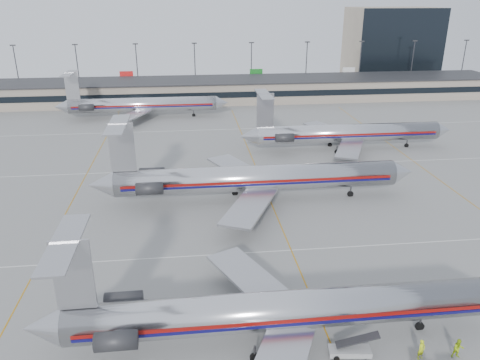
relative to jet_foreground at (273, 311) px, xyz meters
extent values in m
plane|color=gray|center=(5.24, 5.68, -3.34)|extent=(260.00, 260.00, 0.00)
cube|color=silver|center=(5.24, 15.68, -3.33)|extent=(160.00, 0.15, 0.02)
cube|color=gray|center=(5.24, 103.68, -0.34)|extent=(160.00, 16.00, 6.00)
cube|color=black|center=(5.24, 95.58, -0.14)|extent=(160.00, 0.20, 1.60)
cube|color=#2D2D30|center=(5.24, 103.68, 2.76)|extent=(162.00, 17.00, 0.30)
cylinder|color=#38383D|center=(-57.76, 117.68, 4.16)|extent=(0.30, 0.30, 15.00)
cube|color=#2D2D30|center=(-57.76, 117.68, 11.76)|extent=(1.60, 0.40, 0.35)
cylinder|color=#38383D|center=(-39.76, 117.68, 4.16)|extent=(0.30, 0.30, 15.00)
cube|color=#2D2D30|center=(-39.76, 117.68, 11.76)|extent=(1.60, 0.40, 0.35)
cylinder|color=#38383D|center=(-21.76, 117.68, 4.16)|extent=(0.30, 0.30, 15.00)
cube|color=#2D2D30|center=(-21.76, 117.68, 11.76)|extent=(1.60, 0.40, 0.35)
cylinder|color=#38383D|center=(-3.76, 117.68, 4.16)|extent=(0.30, 0.30, 15.00)
cube|color=#2D2D30|center=(-3.76, 117.68, 11.76)|extent=(1.60, 0.40, 0.35)
cylinder|color=#38383D|center=(14.24, 117.68, 4.16)|extent=(0.30, 0.30, 15.00)
cube|color=#2D2D30|center=(14.24, 117.68, 11.76)|extent=(1.60, 0.40, 0.35)
cylinder|color=#38383D|center=(32.24, 117.68, 4.16)|extent=(0.30, 0.30, 15.00)
cube|color=#2D2D30|center=(32.24, 117.68, 11.76)|extent=(1.60, 0.40, 0.35)
cylinder|color=#38383D|center=(50.24, 117.68, 4.16)|extent=(0.30, 0.30, 15.00)
cube|color=#2D2D30|center=(50.24, 117.68, 11.76)|extent=(1.60, 0.40, 0.35)
cylinder|color=#38383D|center=(68.24, 117.68, 4.16)|extent=(0.30, 0.30, 15.00)
cube|color=#2D2D30|center=(68.24, 117.68, 11.76)|extent=(1.60, 0.40, 0.35)
cylinder|color=#38383D|center=(86.24, 117.68, 4.16)|extent=(0.30, 0.30, 15.00)
cube|color=#2D2D30|center=(86.24, 117.68, 11.76)|extent=(1.60, 0.40, 0.35)
cube|color=tan|center=(67.24, 133.68, 9.16)|extent=(30.00, 20.00, 25.00)
cylinder|color=silver|center=(0.93, 0.00, -0.05)|extent=(37.60, 3.48, 3.48)
cone|color=#ACACB0|center=(-19.57, 0.00, -0.05)|extent=(3.38, 3.48, 3.48)
cube|color=maroon|center=(0.93, -1.75, 0.09)|extent=(35.72, 0.05, 0.33)
cube|color=#0D0B4F|center=(0.93, -1.75, -0.29)|extent=(35.72, 0.05, 0.26)
cube|color=#ACACB0|center=(-0.95, 6.58, -0.99)|extent=(8.74, 12.74, 0.30)
cube|color=#ACACB0|center=(-16.46, 0.00, 4.88)|extent=(3.20, 0.24, 6.39)
cube|color=#ACACB0|center=(-16.75, 0.00, 7.89)|extent=(2.26, 9.87, 0.17)
cylinder|color=#2D2D30|center=(-13.17, 2.68, 0.23)|extent=(3.38, 1.60, 1.60)
cylinder|color=#2D2D30|center=(-13.17, -2.68, 0.23)|extent=(3.38, 1.60, 1.60)
cylinder|color=#2D2D30|center=(14.09, 0.00, -2.57)|extent=(0.19, 0.19, 1.55)
cylinder|color=#2D2D30|center=(-1.89, -2.25, -2.57)|extent=(0.19, 0.19, 1.55)
cylinder|color=#2D2D30|center=(-1.89, 2.26, -2.57)|extent=(0.19, 0.19, 1.55)
cylinder|color=black|center=(14.09, 0.00, -3.01)|extent=(0.85, 0.28, 0.85)
cylinder|color=silver|center=(3.27, 30.88, 0.33)|extent=(41.96, 3.88, 3.88)
cone|color=silver|center=(25.93, 30.88, 0.33)|extent=(3.36, 3.88, 3.88)
cone|color=#ACACB0|center=(-19.60, 30.88, 0.33)|extent=(3.78, 3.88, 3.88)
cube|color=maroon|center=(3.27, 28.93, 0.49)|extent=(39.86, 0.05, 0.37)
cube|color=#0D0B4F|center=(3.27, 28.93, 0.07)|extent=(39.86, 0.05, 0.29)
cube|color=#ACACB0|center=(1.17, 38.22, -0.72)|extent=(9.76, 14.22, 0.34)
cube|color=#ACACB0|center=(1.17, 23.54, -0.72)|extent=(9.76, 14.22, 0.34)
cube|color=#ACACB0|center=(-16.14, 30.88, 5.84)|extent=(3.57, 0.26, 7.13)
cube|color=#ACACB0|center=(-16.45, 30.88, 9.19)|extent=(2.52, 11.01, 0.19)
cylinder|color=#2D2D30|center=(-12.47, 33.87, 0.64)|extent=(3.78, 1.78, 1.78)
cylinder|color=#2D2D30|center=(-12.47, 27.89, 0.64)|extent=(3.78, 1.78, 1.78)
cylinder|color=#2D2D30|center=(17.95, 30.88, -2.48)|extent=(0.21, 0.21, 1.73)
cylinder|color=#2D2D30|center=(0.12, 28.36, -2.48)|extent=(0.21, 0.21, 1.73)
cylinder|color=#2D2D30|center=(0.12, 33.40, -2.48)|extent=(0.21, 0.21, 1.73)
cylinder|color=black|center=(17.95, 30.88, -2.97)|extent=(0.94, 0.31, 0.94)
cylinder|color=silver|center=(25.17, 53.92, 0.06)|extent=(36.92, 3.60, 3.60)
cone|color=silver|center=(45.19, 53.92, 0.06)|extent=(3.11, 3.60, 3.60)
cone|color=#ACACB0|center=(4.96, 53.92, 0.06)|extent=(3.50, 3.60, 3.60)
cube|color=maroon|center=(25.17, 52.12, 0.20)|extent=(35.08, 0.05, 0.34)
cube|color=#0D0B4F|center=(25.17, 52.12, -0.18)|extent=(35.08, 0.05, 0.27)
cube|color=#ACACB0|center=(23.23, 60.73, -0.91)|extent=(9.04, 13.17, 0.31)
cube|color=#ACACB0|center=(23.23, 47.12, -0.91)|extent=(9.04, 13.17, 0.31)
cube|color=#ACACB0|center=(8.17, 53.92, 5.16)|extent=(3.30, 0.24, 6.61)
cube|color=#ACACB0|center=(7.88, 53.92, 8.27)|extent=(2.33, 10.20, 0.17)
cylinder|color=#2D2D30|center=(11.57, 56.69, 0.35)|extent=(3.50, 1.65, 1.65)
cylinder|color=#2D2D30|center=(11.57, 51.16, 0.35)|extent=(3.50, 1.65, 1.65)
cylinder|color=#2D2D30|center=(37.81, 53.92, -2.54)|extent=(0.19, 0.19, 1.60)
cylinder|color=#2D2D30|center=(22.26, 51.59, -2.54)|extent=(0.19, 0.19, 1.60)
cylinder|color=#2D2D30|center=(22.26, 56.26, -2.54)|extent=(0.19, 0.19, 1.60)
cylinder|color=black|center=(37.81, 53.92, -3.00)|extent=(0.87, 0.29, 0.87)
cylinder|color=silver|center=(-17.68, 84.94, 0.03)|extent=(36.57, 3.56, 3.56)
cone|color=silver|center=(2.15, 84.94, 0.03)|extent=(3.08, 3.56, 3.56)
cone|color=#ACACB0|center=(-37.69, 84.94, 0.03)|extent=(3.46, 3.56, 3.56)
cube|color=maroon|center=(-17.68, 83.15, 0.17)|extent=(34.74, 0.05, 0.34)
cube|color=#0D0B4F|center=(-17.68, 83.15, -0.21)|extent=(34.74, 0.05, 0.27)
cube|color=#ACACB0|center=(-19.60, 91.68, -0.94)|extent=(8.95, 13.05, 0.31)
cube|color=#ACACB0|center=(-19.60, 78.20, -0.94)|extent=(8.95, 13.05, 0.31)
cube|color=#ACACB0|center=(-34.52, 84.94, 5.08)|extent=(3.27, 0.24, 6.54)
cube|color=#ACACB0|center=(-34.81, 84.94, 8.16)|extent=(2.31, 10.10, 0.17)
cylinder|color=#2D2D30|center=(-31.15, 87.68, 0.32)|extent=(3.46, 1.64, 1.64)
cylinder|color=#2D2D30|center=(-31.15, 82.20, 0.32)|extent=(3.46, 1.64, 1.64)
cylinder|color=#2D2D30|center=(-5.17, 84.94, -2.55)|extent=(0.19, 0.19, 1.59)
cylinder|color=#2D2D30|center=(-20.56, 82.63, -2.55)|extent=(0.19, 0.19, 1.59)
cylinder|color=#2D2D30|center=(-20.56, 87.25, -2.55)|extent=(0.19, 0.19, 1.59)
cylinder|color=black|center=(-5.17, 84.94, -3.00)|extent=(0.87, 0.29, 0.87)
cube|color=#A3A3A3|center=(6.40, -2.58, -2.89)|extent=(3.77, 1.74, 0.51)
cube|color=#2D2D30|center=(7.00, -2.58, -1.72)|extent=(3.77, 1.34, 1.30)
cylinder|color=black|center=(7.71, -2.02, -3.09)|extent=(0.51, 0.16, 0.51)
cylinder|color=black|center=(7.71, -3.13, -3.09)|extent=(0.51, 0.16, 0.51)
cylinder|color=black|center=(5.08, -2.02, -3.09)|extent=(0.51, 0.16, 0.51)
cylinder|color=black|center=(5.08, -3.13, -3.09)|extent=(0.51, 0.16, 0.51)
imported|color=#D5F016|center=(12.38, -3.61, -2.40)|extent=(0.80, 0.66, 1.89)
imported|color=#A4CE13|center=(15.59, -3.87, -2.40)|extent=(0.99, 0.81, 1.88)
camera|label=1|loc=(-6.74, -33.49, 25.99)|focal=35.00mm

